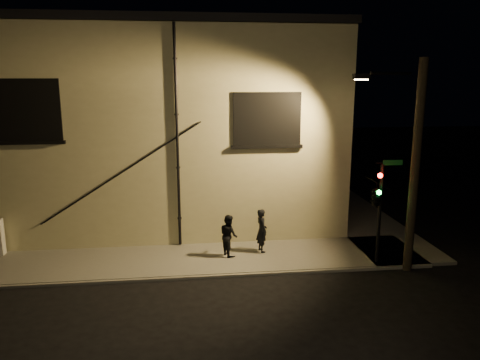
{
  "coord_description": "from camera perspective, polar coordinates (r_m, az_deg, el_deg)",
  "views": [
    {
      "loc": [
        -1.56,
        -14.56,
        6.54
      ],
      "look_at": [
        0.42,
        1.8,
        2.91
      ],
      "focal_mm": 35.0,
      "sensor_mm": 36.0,
      "label": 1
    }
  ],
  "objects": [
    {
      "name": "traffic_signal",
      "position": [
        16.66,
        16.3,
        -1.79
      ],
      "size": [
        1.16,
        2.13,
        3.67
      ],
      "color": "black",
      "rests_on": "sidewalk"
    },
    {
      "name": "streetlamp_pole",
      "position": [
        16.53,
        20.23,
        2.12
      ],
      "size": [
        2.02,
        1.39,
        7.16
      ],
      "color": "black",
      "rests_on": "ground"
    },
    {
      "name": "sidewalk",
      "position": [
        20.22,
        1.38,
        -6.27
      ],
      "size": [
        21.0,
        16.0,
        0.12
      ],
      "color": "#65645B",
      "rests_on": "ground"
    },
    {
      "name": "pedestrian_b",
      "position": [
        17.23,
        -1.38,
        -6.74
      ],
      "size": [
        0.81,
        0.9,
        1.53
      ],
      "primitive_type": "imported",
      "rotation": [
        0.0,
        0.0,
        1.94
      ],
      "color": "black",
      "rests_on": "sidewalk"
    },
    {
      "name": "ground",
      "position": [
        16.03,
        -0.74,
        -11.65
      ],
      "size": [
        90.0,
        90.0,
        0.0
      ],
      "primitive_type": "plane",
      "color": "black"
    },
    {
      "name": "building",
      "position": [
        23.69,
        -10.44,
        7.05
      ],
      "size": [
        16.2,
        12.23,
        8.8
      ],
      "color": "#C5C08D",
      "rests_on": "ground"
    },
    {
      "name": "pedestrian_a",
      "position": [
        17.56,
        2.66,
        -6.16
      ],
      "size": [
        0.53,
        0.68,
        1.65
      ],
      "primitive_type": "imported",
      "rotation": [
        0.0,
        0.0,
        1.81
      ],
      "color": "black",
      "rests_on": "sidewalk"
    }
  ]
}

